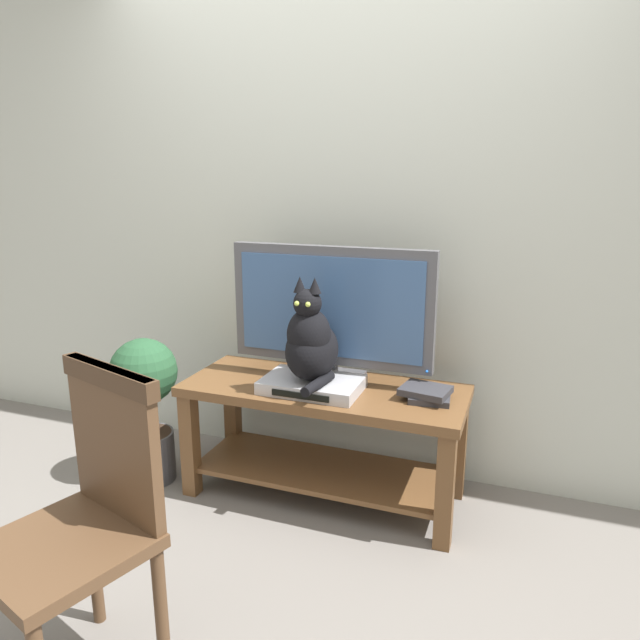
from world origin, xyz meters
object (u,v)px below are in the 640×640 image
(media_box, at_px, (312,385))
(book_stack, at_px, (427,393))
(wooden_chair, at_px, (87,508))
(tv, at_px, (331,310))
(cat, at_px, (311,343))
(potted_plant, at_px, (146,399))
(tv_stand, at_px, (324,421))

(media_box, height_order, book_stack, same)
(wooden_chair, bearing_deg, tv, 76.38)
(media_box, distance_m, cat, 0.20)
(media_box, bearing_deg, potted_plant, -173.54)
(cat, height_order, book_stack, cat)
(cat, height_order, wooden_chair, cat)
(media_box, distance_m, potted_plant, 0.85)
(potted_plant, bearing_deg, book_stack, 6.99)
(tv_stand, bearing_deg, media_box, -115.00)
(media_box, bearing_deg, tv, 78.82)
(cat, xyz_separation_m, wooden_chair, (-0.28, -1.09, -0.23))
(wooden_chair, bearing_deg, cat, 75.78)
(tv_stand, height_order, book_stack, book_stack)
(potted_plant, bearing_deg, wooden_chair, -61.12)
(tv_stand, xyz_separation_m, wooden_chair, (-0.31, -1.18, 0.17))
(cat, xyz_separation_m, potted_plant, (-0.84, -0.08, -0.35))
(media_box, bearing_deg, wooden_chair, -103.97)
(tv, xyz_separation_m, wooden_chair, (-0.31, -1.27, -0.34))
(potted_plant, bearing_deg, tv, 16.42)
(tv_stand, relative_size, wooden_chair, 1.35)
(wooden_chair, bearing_deg, potted_plant, 118.88)
(tv_stand, distance_m, potted_plant, 0.88)
(media_box, relative_size, cat, 0.93)
(tv_stand, bearing_deg, cat, -110.06)
(wooden_chair, bearing_deg, media_box, 76.03)
(book_stack, distance_m, potted_plant, 1.36)
(book_stack, bearing_deg, tv, 169.11)
(cat, bearing_deg, media_box, 93.85)
(media_box, distance_m, book_stack, 0.51)
(media_box, xyz_separation_m, wooden_chair, (-0.28, -1.11, -0.03))
(media_box, bearing_deg, cat, -86.15)
(tv_stand, distance_m, media_box, 0.21)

